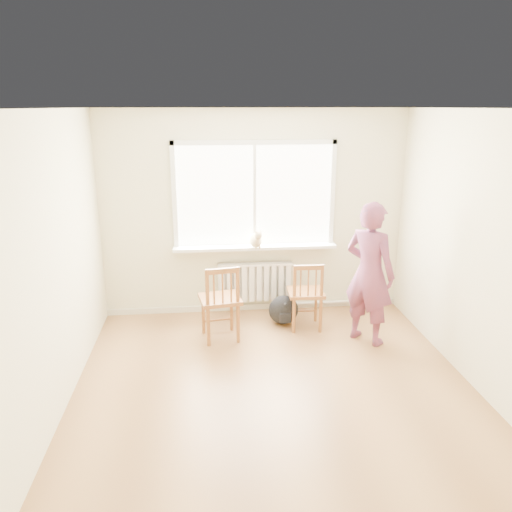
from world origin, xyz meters
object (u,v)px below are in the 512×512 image
object	(u,v)px
person	(369,273)
chair_left	(221,303)
chair_right	(306,296)
cat	(256,240)
backpack	(283,310)

from	to	relation	value
person	chair_left	bearing A→B (deg)	41.26
chair_right	person	world-z (taller)	person
chair_right	cat	xyz separation A→B (m)	(-0.58, 0.50, 0.61)
chair_left	cat	size ratio (longest dim) A/B	2.49
cat	backpack	distance (m)	0.98
chair_right	backpack	bearing A→B (deg)	-31.56
person	chair_right	bearing A→B (deg)	16.46
person	cat	xyz separation A→B (m)	(-1.23, 0.90, 0.20)
chair_left	person	bearing A→B (deg)	164.25
chair_right	person	size ratio (longest dim) A/B	0.52
cat	chair_left	bearing A→B (deg)	-135.24
chair_left	backpack	bearing A→B (deg)	-164.60
cat	chair_right	bearing A→B (deg)	-51.31
chair_left	chair_right	bearing A→B (deg)	-178.65
person	backpack	bearing A→B (deg)	15.64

